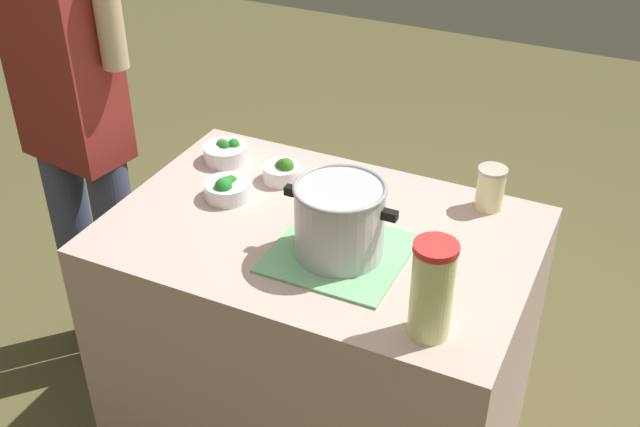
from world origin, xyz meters
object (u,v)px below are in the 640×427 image
object	(u,v)px
mason_jar	(491,188)
broccoli_bowl_back	(227,189)
person_cook	(76,130)
broccoli_bowl_center	(226,152)
broccoli_bowl_front	(282,171)
cooking_pot	(340,219)
lemonade_pitcher	(432,290)

from	to	relation	value
mason_jar	broccoli_bowl_back	xyz separation A→B (m)	(0.71, 0.28, -0.03)
broccoli_bowl_back	person_cook	bearing A→B (deg)	-6.10
broccoli_bowl_center	mason_jar	bearing A→B (deg)	-174.07
mason_jar	person_cook	size ratio (longest dim) A/B	0.08
broccoli_bowl_front	broccoli_bowl_center	size ratio (longest dim) A/B	0.83
mason_jar	person_cook	xyz separation A→B (m)	(1.32, 0.21, -0.00)
cooking_pot	broccoli_bowl_back	distance (m)	0.44
broccoli_bowl_back	person_cook	size ratio (longest dim) A/B	0.08
mason_jar	broccoli_bowl_center	size ratio (longest dim) A/B	0.93
broccoli_bowl_center	person_cook	distance (m)	0.51
lemonade_pitcher	broccoli_bowl_back	xyz separation A→B (m)	(0.73, -0.31, -0.09)
broccoli_bowl_front	broccoli_bowl_back	xyz separation A→B (m)	(0.10, 0.16, -0.00)
broccoli_bowl_back	broccoli_bowl_front	bearing A→B (deg)	-121.94
mason_jar	person_cook	distance (m)	1.34
lemonade_pitcher	broccoli_bowl_center	distance (m)	0.99
mason_jar	broccoli_bowl_center	xyz separation A→B (m)	(0.83, 0.09, -0.03)
cooking_pot	broccoli_bowl_front	xyz separation A→B (m)	(0.31, -0.28, -0.08)
mason_jar	broccoli_bowl_front	xyz separation A→B (m)	(0.61, 0.12, -0.03)
broccoli_bowl_center	person_cook	xyz separation A→B (m)	(0.49, 0.13, 0.03)
lemonade_pitcher	broccoli_bowl_front	xyz separation A→B (m)	(0.63, -0.47, -0.09)
lemonade_pitcher	person_cook	bearing A→B (deg)	-15.62
broccoli_bowl_back	person_cook	distance (m)	0.62
cooking_pot	mason_jar	bearing A→B (deg)	-126.71
broccoli_bowl_front	person_cook	xyz separation A→B (m)	(0.71, 0.09, 0.03)
lemonade_pitcher	mason_jar	world-z (taller)	lemonade_pitcher
cooking_pot	mason_jar	world-z (taller)	cooking_pot
mason_jar	broccoli_bowl_front	bearing A→B (deg)	11.10
broccoli_bowl_back	broccoli_bowl_center	bearing A→B (deg)	-57.95
person_cook	broccoli_bowl_front	bearing A→B (deg)	-172.41
broccoli_bowl_center	broccoli_bowl_back	world-z (taller)	broccoli_bowl_back
lemonade_pitcher	cooking_pot	bearing A→B (deg)	-31.46
person_cook	cooking_pot	bearing A→B (deg)	169.88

